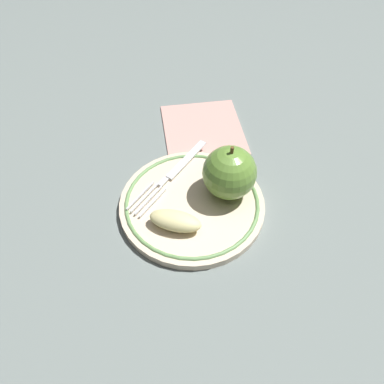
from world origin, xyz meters
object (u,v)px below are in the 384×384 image
apple_red_whole (230,173)px  napkin_folded (203,129)px  plate (192,204)px  fork (172,173)px  apple_slice_front (175,221)px

apple_red_whole → napkin_folded: apple_red_whole is taller
plate → apple_red_whole: apple_red_whole is taller
apple_red_whole → fork: apple_red_whole is taller
apple_red_whole → napkin_folded: size_ratio=0.57×
plate → apple_red_whole: size_ratio=2.44×
plate → fork: fork is taller
napkin_folded → plate: bearing=171.6°
apple_red_whole → fork: bearing=65.0°
apple_red_whole → napkin_folded: bearing=10.0°
plate → apple_slice_front: 0.06m
apple_slice_front → napkin_folded: (0.23, -0.05, -0.02)m
apple_slice_front → fork: apple_slice_front is taller
plate → apple_red_whole: 0.08m
fork → napkin_folded: bearing=-169.2°
plate → apple_slice_front: bearing=151.2°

